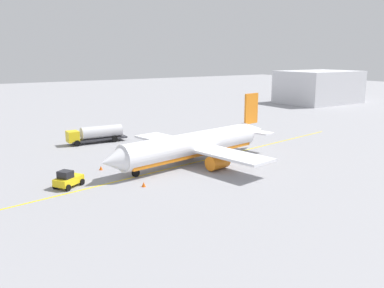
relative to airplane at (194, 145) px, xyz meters
The scene contains 9 objects.
ground_plane 2.75m from the airplane, ahead, with size 400.00×400.00×0.00m, color #939399.
airplane is the anchor object (origin of this frame).
fuel_tanker 23.28m from the airplane, 71.55° to the right, with size 11.18×3.14×3.15m.
pushback_tug 19.85m from the airplane, ahead, with size 4.11×3.76×2.20m.
refueling_worker 15.26m from the airplane, 92.42° to the right, with size 0.54×0.39×1.71m.
safety_cone_nose 14.27m from the airplane, 16.54° to the right, with size 0.53×0.53×0.59m, color #F2590F.
safety_cone_wingtip 13.55m from the airplane, 27.88° to the left, with size 0.55×0.55×0.61m, color #F2590F.
distant_hangar 89.81m from the airplane, 151.67° to the right, with size 25.31×19.00×10.75m.
taxi_line_marking 2.74m from the airplane, ahead, with size 76.42×0.30×0.01m, color yellow.
Camera 1 is at (33.13, 50.43, 16.32)m, focal length 38.25 mm.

